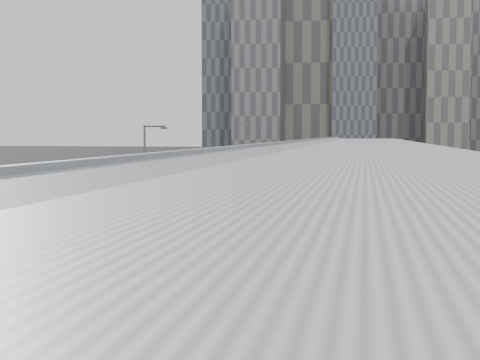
% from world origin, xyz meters
% --- Properties ---
extents(sidewalk, '(10.00, 170.00, 0.12)m').
position_xyz_m(sidewalk, '(9.00, 55.00, 0.06)').
color(sidewalk, gray).
rests_on(sidewalk, ground).
extents(lane_line, '(0.12, 160.00, 0.02)m').
position_xyz_m(lane_line, '(-1.50, 55.00, 0.01)').
color(lane_line, gold).
rests_on(lane_line, ground).
extents(depot, '(12.45, 160.40, 7.20)m').
position_xyz_m(depot, '(12.99, 55.00, 3.51)').
color(depot, gray).
rests_on(depot, ground).
extents(skyline, '(145.00, 64.00, 120.00)m').
position_xyz_m(skyline, '(-2.90, 324.16, 50.85)').
color(skyline, slate).
rests_on(skyline, ground).
extents(bus_1, '(3.07, 12.19, 3.53)m').
position_xyz_m(bus_1, '(1.73, 20.34, 1.49)').
color(bus_1, black).
rests_on(bus_1, ground).
extents(bus_2, '(3.87, 13.74, 3.96)m').
position_xyz_m(bus_2, '(1.90, 32.33, 1.67)').
color(bus_2, '#B4B5B6').
rests_on(bus_2, ground).
extents(bus_3, '(2.89, 12.97, 3.78)m').
position_xyz_m(bus_3, '(1.74, 48.25, 1.60)').
color(bus_3, gray).
rests_on(bus_3, ground).
extents(bus_4, '(2.80, 12.49, 3.64)m').
position_xyz_m(bus_4, '(1.77, 60.42, 1.53)').
color(bus_4, '#B7B9C2').
rests_on(bus_4, ground).
extents(bus_5, '(3.16, 12.86, 3.73)m').
position_xyz_m(bus_5, '(2.79, 76.70, 1.57)').
color(bus_5, black).
rests_on(bus_5, ground).
extents(bus_6, '(3.48, 13.19, 3.81)m').
position_xyz_m(bus_6, '(2.67, 90.96, 1.61)').
color(bus_6, silver).
rests_on(bus_6, ground).
extents(bus_7, '(2.95, 12.12, 3.52)m').
position_xyz_m(bus_7, '(2.63, 104.67, 1.48)').
color(bus_7, slate).
rests_on(bus_7, ground).
extents(bus_8, '(3.06, 12.43, 3.60)m').
position_xyz_m(bus_8, '(2.73, 116.72, 1.52)').
color(bus_8, silver).
rests_on(bus_8, ground).
extents(bus_9, '(3.62, 13.10, 3.78)m').
position_xyz_m(bus_9, '(2.28, 133.01, 1.60)').
color(bus_9, '#171833').
rests_on(bus_9, ground).
extents(bus_10, '(3.70, 12.72, 3.67)m').
position_xyz_m(bus_10, '(2.75, 145.65, 1.55)').
color(bus_10, white).
rests_on(bus_10, ground).
extents(tree_1, '(2.62, 2.62, 5.31)m').
position_xyz_m(tree_1, '(5.49, 29.43, 3.98)').
color(tree_1, black).
rests_on(tree_1, ground).
extents(tree_2, '(2.99, 2.99, 5.53)m').
position_xyz_m(tree_2, '(5.30, 59.93, 4.02)').
color(tree_2, black).
rests_on(tree_2, ground).
extents(tree_3, '(2.40, 2.40, 4.54)m').
position_xyz_m(tree_3, '(5.60, 77.71, 3.33)').
color(tree_3, black).
rests_on(tree_3, ground).
extents(street_lamp_near, '(2.04, 0.22, 8.48)m').
position_xyz_m(street_lamp_near, '(-5.00, 48.66, 4.92)').
color(street_lamp_near, '#59595E').
rests_on(street_lamp_near, ground).
extents(street_lamp_far, '(2.04, 0.22, 9.34)m').
position_xyz_m(street_lamp_far, '(-4.40, 87.92, 5.37)').
color(street_lamp_far, '#59595E').
rests_on(street_lamp_far, ground).
extents(shipping_container, '(4.75, 7.11, 2.72)m').
position_xyz_m(shipping_container, '(-5.92, 108.16, 1.36)').
color(shipping_container, '#133D1D').
rests_on(shipping_container, ground).
extents(suv, '(3.88, 5.59, 1.42)m').
position_xyz_m(suv, '(-3.87, 133.92, 0.71)').
color(suv, black).
rests_on(suv, ground).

